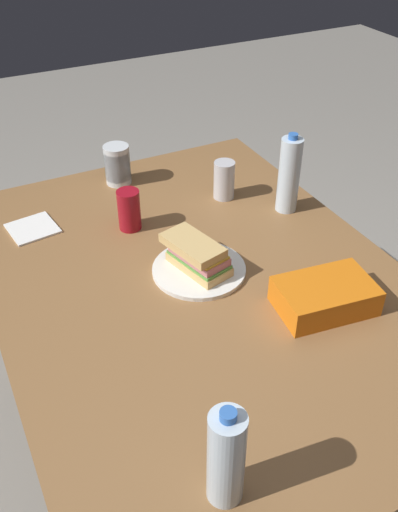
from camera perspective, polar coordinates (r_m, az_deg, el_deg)
ground_plane at (r=1.99m, az=0.11°, el=-18.81°), size 8.00×8.00×0.00m
dining_table at (r=1.51m, az=0.14°, el=-5.03°), size 1.41×1.03×0.72m
paper_plate at (r=1.48m, az=-0.00°, el=-1.37°), size 0.25×0.25×0.01m
sandwich at (r=1.45m, az=-0.15°, el=0.13°), size 0.20×0.14×0.08m
soda_can_red at (r=1.63m, az=-7.12°, el=4.68°), size 0.07×0.07×0.12m
chip_bag at (r=1.39m, az=12.68°, el=-4.00°), size 0.18×0.25×0.07m
water_bottle_tall at (r=0.98m, az=2.78°, el=-19.78°), size 0.06×0.06×0.22m
plastic_cup_stack at (r=1.87m, az=-8.30°, el=9.19°), size 0.08×0.08×0.13m
water_bottle_spare at (r=1.70m, az=9.15°, el=8.15°), size 0.06×0.06×0.25m
soda_can_silver at (r=1.77m, az=2.57°, el=7.74°), size 0.07×0.07×0.12m
paper_napkin at (r=1.71m, az=-16.56°, el=2.71°), size 0.15×0.15×0.01m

